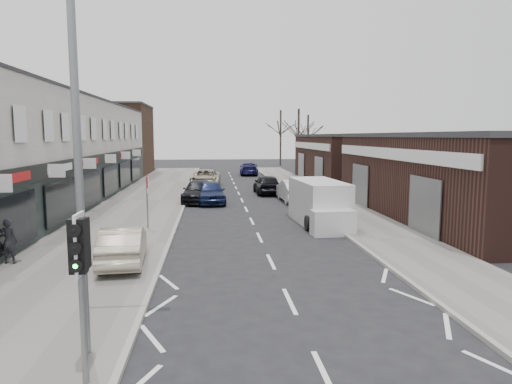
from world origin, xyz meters
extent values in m
plane|color=black|center=(0.00, 0.00, 0.00)|extent=(160.00, 160.00, 0.00)
cube|color=slate|center=(-6.75, 22.00, 0.06)|extent=(5.50, 64.00, 0.12)
cube|color=slate|center=(5.75, 22.00, 0.06)|extent=(3.50, 64.00, 0.12)
cube|color=beige|center=(-13.50, 19.50, 3.55)|extent=(8.00, 41.00, 7.10)
cube|color=#422B1C|center=(-13.50, 45.00, 4.00)|extent=(8.00, 10.00, 8.00)
cube|color=#341C17|center=(12.50, 14.00, 2.25)|extent=(10.00, 18.00, 4.50)
cube|color=#341C17|center=(12.50, 34.00, 2.25)|extent=(10.00, 16.00, 4.50)
cylinder|color=slate|center=(-4.40, -2.00, 1.62)|extent=(0.12, 0.12, 3.00)
cube|color=silver|center=(-4.40, -2.00, 2.67)|extent=(0.05, 0.55, 1.10)
cube|color=black|center=(-4.40, -2.12, 2.67)|extent=(0.28, 0.22, 0.95)
sphere|color=#0CE533|center=(-4.40, -2.24, 2.37)|extent=(0.18, 0.18, 0.18)
cube|color=black|center=(-4.40, -1.88, 2.67)|extent=(0.26, 0.20, 0.90)
cylinder|color=slate|center=(-4.70, -0.80, 4.12)|extent=(0.16, 0.16, 8.00)
cylinder|color=slate|center=(-5.20, 12.00, 1.37)|extent=(0.07, 0.07, 2.50)
cube|color=white|center=(-5.15, 12.00, 1.97)|extent=(0.04, 0.45, 0.25)
cube|color=silver|center=(3.40, 13.00, 1.13)|extent=(2.34, 5.05, 2.25)
cube|color=silver|center=(3.40, 10.10, 0.59)|extent=(2.04, 0.98, 1.18)
cylinder|color=black|center=(2.48, 11.27, 0.38)|extent=(0.24, 0.75, 0.75)
cylinder|color=black|center=(4.32, 11.27, 0.38)|extent=(0.24, 0.75, 0.75)
cylinder|color=black|center=(2.48, 14.72, 0.38)|extent=(0.24, 0.75, 0.75)
cylinder|color=black|center=(4.32, 14.72, 0.38)|extent=(0.24, 0.75, 0.75)
imported|color=gray|center=(-5.20, 5.85, 0.78)|extent=(1.76, 4.13, 1.32)
imported|color=black|center=(-9.15, 6.24, 0.92)|extent=(0.63, 0.46, 1.60)
imported|color=#151F43|center=(-2.20, 20.83, 0.77)|extent=(2.11, 4.64, 1.55)
imported|color=black|center=(-3.03, 21.54, 0.73)|extent=(2.35, 5.16, 1.46)
imported|color=#B5AD91|center=(-2.66, 31.33, 0.76)|extent=(2.79, 5.62, 1.53)
imported|color=silver|center=(3.50, 21.12, 0.76)|extent=(1.78, 4.69, 1.53)
imported|color=black|center=(2.20, 25.44, 0.77)|extent=(1.91, 4.54, 1.53)
imported|color=#14143F|center=(2.20, 43.17, 0.73)|extent=(2.28, 5.14, 1.47)
camera|label=1|loc=(-2.10, -10.00, 4.54)|focal=32.00mm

